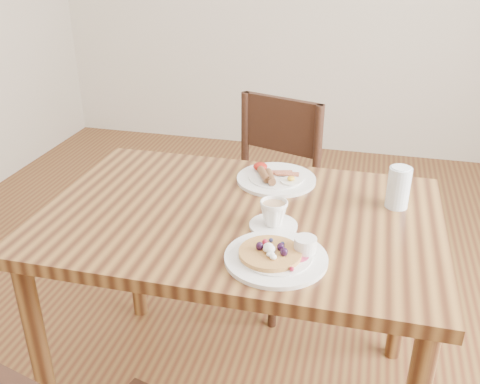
{
  "coord_description": "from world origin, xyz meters",
  "views": [
    {
      "loc": [
        0.35,
        -1.38,
        1.53
      ],
      "look_at": [
        0.0,
        0.0,
        0.82
      ],
      "focal_mm": 40.0,
      "sensor_mm": 36.0,
      "label": 1
    }
  ],
  "objects_px": {
    "pancake_plate": "(278,255)",
    "water_glass": "(398,188)",
    "dining_table": "(240,240)",
    "chair_far": "(265,192)",
    "teacup_saucer": "(274,216)",
    "breakfast_plate": "(275,178)"
  },
  "relations": [
    {
      "from": "pancake_plate",
      "to": "breakfast_plate",
      "type": "xyz_separation_m",
      "value": [
        -0.1,
        0.48,
        -0.0
      ]
    },
    {
      "from": "breakfast_plate",
      "to": "water_glass",
      "type": "distance_m",
      "value": 0.41
    },
    {
      "from": "dining_table",
      "to": "chair_far",
      "type": "xyz_separation_m",
      "value": [
        -0.06,
        0.67,
        -0.16
      ]
    },
    {
      "from": "chair_far",
      "to": "pancake_plate",
      "type": "distance_m",
      "value": 0.96
    },
    {
      "from": "dining_table",
      "to": "breakfast_plate",
      "type": "relative_size",
      "value": 4.44
    },
    {
      "from": "teacup_saucer",
      "to": "water_glass",
      "type": "relative_size",
      "value": 1.08
    },
    {
      "from": "chair_far",
      "to": "water_glass",
      "type": "bearing_deg",
      "value": 153.22
    },
    {
      "from": "water_glass",
      "to": "teacup_saucer",
      "type": "bearing_deg",
      "value": -147.85
    },
    {
      "from": "dining_table",
      "to": "chair_far",
      "type": "bearing_deg",
      "value": 94.93
    },
    {
      "from": "dining_table",
      "to": "breakfast_plate",
      "type": "distance_m",
      "value": 0.28
    },
    {
      "from": "dining_table",
      "to": "teacup_saucer",
      "type": "bearing_deg",
      "value": -27.13
    },
    {
      "from": "breakfast_plate",
      "to": "teacup_saucer",
      "type": "relative_size",
      "value": 1.93
    },
    {
      "from": "pancake_plate",
      "to": "teacup_saucer",
      "type": "xyz_separation_m",
      "value": [
        -0.04,
        0.17,
        0.02
      ]
    },
    {
      "from": "pancake_plate",
      "to": "water_glass",
      "type": "xyz_separation_m",
      "value": [
        0.3,
        0.38,
        0.05
      ]
    },
    {
      "from": "chair_far",
      "to": "teacup_saucer",
      "type": "distance_m",
      "value": 0.81
    },
    {
      "from": "dining_table",
      "to": "chair_far",
      "type": "height_order",
      "value": "chair_far"
    },
    {
      "from": "pancake_plate",
      "to": "teacup_saucer",
      "type": "height_order",
      "value": "teacup_saucer"
    },
    {
      "from": "chair_far",
      "to": "pancake_plate",
      "type": "bearing_deg",
      "value": 121.55
    },
    {
      "from": "pancake_plate",
      "to": "breakfast_plate",
      "type": "distance_m",
      "value": 0.49
    },
    {
      "from": "teacup_saucer",
      "to": "water_glass",
      "type": "height_order",
      "value": "water_glass"
    },
    {
      "from": "chair_far",
      "to": "teacup_saucer",
      "type": "relative_size",
      "value": 6.29
    },
    {
      "from": "pancake_plate",
      "to": "breakfast_plate",
      "type": "bearing_deg",
      "value": 101.64
    }
  ]
}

